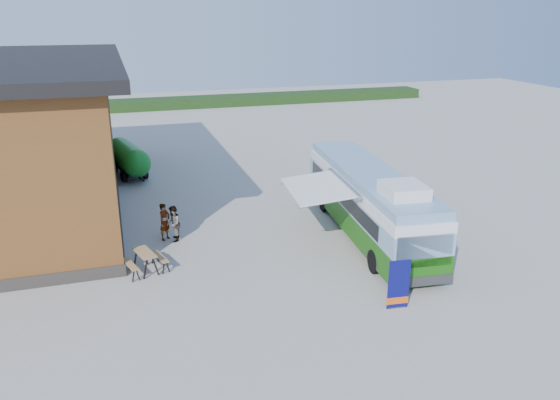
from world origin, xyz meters
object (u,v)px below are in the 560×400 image
object	(u,v)px
picnic_table	(145,257)
slurry_tanker	(128,157)
person_b	(173,224)
banner	(398,289)
bus	(369,200)
person_a	(165,222)

from	to	relation	value
picnic_table	slurry_tanker	world-z (taller)	slurry_tanker
person_b	banner	bearing A→B (deg)	49.97
bus	picnic_table	xyz separation A→B (m)	(-9.95, -0.89, -1.04)
banner	slurry_tanker	bearing A→B (deg)	118.42
slurry_tanker	banner	bearing A→B (deg)	-80.49
picnic_table	person_a	size ratio (longest dim) A/B	1.07
bus	banner	world-z (taller)	bus
picnic_table	person_b	bearing A→B (deg)	45.64
bus	person_b	distance (m)	8.76
picnic_table	bus	bearing A→B (deg)	-11.65
banner	bus	bearing A→B (deg)	78.77
bus	picnic_table	size ratio (longest dim) A/B	6.43
banner	person_a	size ratio (longest dim) A/B	1.08
picnic_table	person_a	xyz separation A→B (m)	(1.09, 3.03, 0.21)
banner	person_a	xyz separation A→B (m)	(-6.98, 8.41, 0.10)
bus	person_a	bearing A→B (deg)	171.91
person_a	person_b	world-z (taller)	person_a
person_b	slurry_tanker	xyz separation A→B (m)	(-1.43, 10.98, 0.37)
bus	banner	xyz separation A→B (m)	(-1.88, -6.26, -0.94)
banner	person_b	distance (m)	10.48
bus	slurry_tanker	bearing A→B (deg)	133.32
banner	slurry_tanker	xyz separation A→B (m)	(-8.07, 19.09, 0.44)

